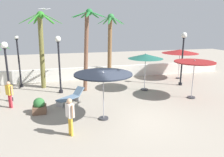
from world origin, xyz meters
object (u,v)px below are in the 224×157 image
(lounge_chair_0, at_px, (71,97))
(patio_umbrella_0, at_px, (180,51))
(patio_umbrella_3, at_px, (146,57))
(planter, at_px, (39,106))
(palm_tree_0, at_px, (42,42))
(patio_umbrella_1, at_px, (194,64))
(lamp_post_3, at_px, (183,50))
(patio_umbrella_2, at_px, (103,76))
(lamp_post_1, at_px, (19,61))
(palm_tree_3, at_px, (110,40))
(guest_3, at_px, (9,92))
(lamp_post_2, at_px, (6,64))
(seagull_0, at_px, (44,9))
(lamp_post_0, at_px, (59,57))
(guest_2, at_px, (70,113))
(palm_tree_2, at_px, (87,41))

(lounge_chair_0, bearing_deg, patio_umbrella_0, 21.46)
(patio_umbrella_3, height_order, planter, patio_umbrella_3)
(palm_tree_0, distance_m, lounge_chair_0, 5.22)
(patio_umbrella_1, height_order, lamp_post_3, lamp_post_3)
(patio_umbrella_2, distance_m, lamp_post_1, 8.79)
(palm_tree_3, height_order, lounge_chair_0, palm_tree_3)
(guest_3, height_order, planter, guest_3)
(lamp_post_1, bearing_deg, planter, -73.54)
(lamp_post_2, distance_m, seagull_0, 5.11)
(lamp_post_1, bearing_deg, lamp_post_0, -38.25)
(patio_umbrella_2, bearing_deg, seagull_0, 111.16)
(patio_umbrella_3, height_order, lounge_chair_0, patio_umbrella_3)
(lamp_post_2, bearing_deg, patio_umbrella_3, 0.24)
(patio_umbrella_1, distance_m, lamp_post_1, 12.46)
(patio_umbrella_3, relative_size, palm_tree_3, 0.49)
(patio_umbrella_2, xyz_separation_m, lamp_post_3, (7.30, 4.66, 0.54))
(patio_umbrella_1, height_order, patio_umbrella_2, patio_umbrella_1)
(patio_umbrella_2, height_order, patio_umbrella_3, patio_umbrella_3)
(palm_tree_0, relative_size, lamp_post_1, 1.43)
(patio_umbrella_0, bearing_deg, patio_umbrella_2, -141.40)
(palm_tree_3, bearing_deg, guest_2, -114.10)
(guest_3, bearing_deg, palm_tree_2, 25.11)
(palm_tree_3, bearing_deg, patio_umbrella_0, -12.00)
(lamp_post_2, bearing_deg, seagull_0, 53.28)
(lounge_chair_0, relative_size, planter, 2.15)
(patio_umbrella_1, relative_size, lounge_chair_0, 1.38)
(palm_tree_0, height_order, palm_tree_2, palm_tree_2)
(lounge_chair_0, xyz_separation_m, guest_3, (-3.41, 0.06, 0.55))
(guest_2, bearing_deg, lamp_post_1, 110.05)
(planter, bearing_deg, patio_umbrella_0, 23.42)
(palm_tree_3, bearing_deg, palm_tree_2, -130.46)
(seagull_0, relative_size, planter, 1.06)
(patio_umbrella_3, relative_size, lamp_post_3, 0.66)
(lamp_post_0, bearing_deg, guest_3, -143.18)
(lounge_chair_0, bearing_deg, lamp_post_0, 103.40)
(seagull_0, bearing_deg, lamp_post_1, 175.52)
(patio_umbrella_3, xyz_separation_m, palm_tree_3, (-1.62, 3.78, 0.93))
(lamp_post_0, distance_m, planter, 4.19)
(guest_3, bearing_deg, patio_umbrella_1, -6.06)
(patio_umbrella_0, bearing_deg, palm_tree_0, 179.78)
(lamp_post_1, distance_m, lamp_post_3, 12.47)
(palm_tree_0, bearing_deg, guest_3, -114.53)
(palm_tree_3, bearing_deg, patio_umbrella_1, -57.98)
(patio_umbrella_1, relative_size, patio_umbrella_2, 0.89)
(guest_3, bearing_deg, patio_umbrella_2, -30.84)
(palm_tree_2, bearing_deg, lamp_post_0, -176.74)
(patio_umbrella_3, relative_size, palm_tree_2, 0.47)
(palm_tree_0, relative_size, palm_tree_2, 0.98)
(palm_tree_2, distance_m, seagull_0, 4.07)
(patio_umbrella_0, bearing_deg, patio_umbrella_3, -149.98)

